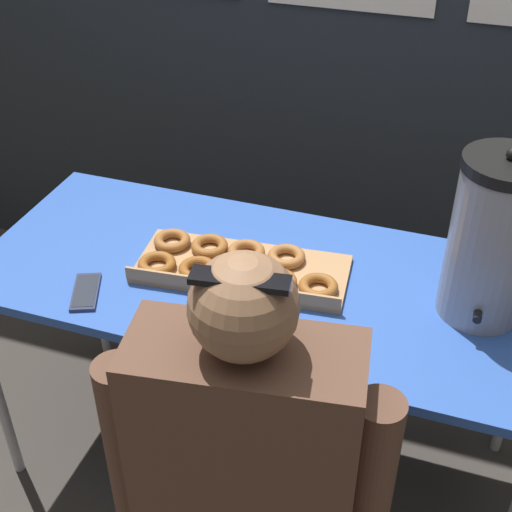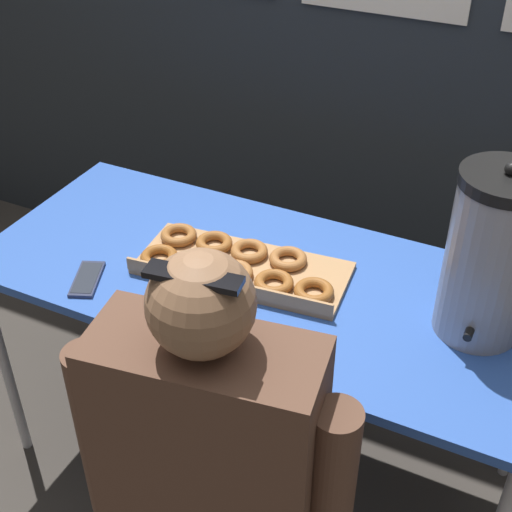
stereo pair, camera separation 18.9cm
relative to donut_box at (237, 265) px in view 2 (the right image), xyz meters
The scene contains 6 objects.
ground_plane 0.79m from the donut_box, ahead, with size 12.00×12.00×0.00m, color #3D3833.
folding_table 0.10m from the donut_box, ahead, with size 1.56×0.68×0.76m.
donut_box is the anchor object (origin of this frame).
coffee_urn 0.66m from the donut_box, ahead, with size 0.21×0.24×0.46m.
cell_phone 0.40m from the donut_box, 147.99° to the right, with size 0.12×0.17×0.01m.
person_seated 0.64m from the donut_box, 68.23° to the right, with size 0.60×0.29×1.25m.
Camera 2 is at (0.66, -1.39, 1.93)m, focal length 50.00 mm.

